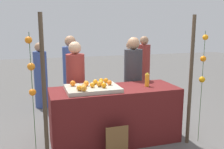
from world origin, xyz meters
TOP-DOWN VIEW (x-y plane):
  - ground_plane at (0.00, 0.00)m, footprint 24.00×24.00m
  - stall_counter at (0.00, 0.00)m, footprint 2.09×0.79m
  - orange_tray at (-0.38, -0.02)m, footprint 0.83×0.60m
  - orange_0 at (-0.62, -0.21)m, footprint 0.08×0.08m
  - orange_1 at (-0.52, -0.12)m, footprint 0.08×0.08m
  - orange_2 at (-0.39, -0.08)m, footprint 0.08×0.08m
  - orange_3 at (-0.10, 0.18)m, footprint 0.08×0.08m
  - orange_4 at (-0.66, 0.11)m, footprint 0.09×0.09m
  - orange_5 at (-0.46, 0.04)m, footprint 0.09×0.09m
  - orange_6 at (-0.56, -0.26)m, footprint 0.09×0.09m
  - orange_7 at (-0.27, -0.07)m, footprint 0.09×0.09m
  - orange_8 at (-0.22, 0.06)m, footprint 0.08×0.08m
  - orange_9 at (-0.29, 0.13)m, footprint 0.08×0.08m
  - orange_10 at (-0.09, -0.00)m, footprint 0.08×0.08m
  - orange_11 at (-0.22, -0.15)m, footprint 0.08×0.08m
  - orange_12 at (-0.18, 0.18)m, footprint 0.08×0.08m
  - juice_bottle at (0.56, -0.03)m, footprint 0.07×0.07m
  - chalkboard_sign at (-0.15, -0.57)m, footprint 0.34×0.03m
  - vendor_left at (-0.53, 0.62)m, footprint 0.33×0.33m
  - vendor_right at (0.56, 0.59)m, footprint 0.34×0.34m
  - crowd_person_0 at (-0.48, 1.53)m, footprint 0.34×0.34m
  - crowd_person_1 at (1.01, 1.87)m, footprint 0.31×0.31m
  - crowd_person_2 at (1.52, 2.20)m, footprint 0.33×0.33m
  - crowd_person_3 at (-1.10, 2.23)m, footprint 0.31×0.31m
  - canopy_post_left at (-1.12, -0.43)m, footprint 0.06×0.06m
  - canopy_post_right at (1.12, -0.43)m, footprint 0.06×0.06m
  - garland_strand_left at (-1.27, -0.46)m, footprint 0.10×0.10m
  - garland_strand_right at (1.33, -0.44)m, footprint 0.10×0.10m

SIDE VIEW (x-z plane):
  - ground_plane at x=0.00m, z-range 0.00..0.00m
  - chalkboard_sign at x=-0.15m, z-range -0.01..0.50m
  - stall_counter at x=0.00m, z-range 0.00..0.91m
  - crowd_person_3 at x=-1.10m, z-range -0.05..1.48m
  - crowd_person_1 at x=1.01m, z-range -0.05..1.50m
  - vendor_left at x=-0.53m, z-range -0.06..1.58m
  - crowd_person_2 at x=1.52m, z-range -0.06..1.60m
  - vendor_right at x=0.56m, z-range -0.06..1.64m
  - crowd_person_0 at x=-0.48m, z-range -0.06..1.65m
  - orange_tray at x=-0.38m, z-range 0.91..0.97m
  - orange_1 at x=-0.52m, z-range 0.97..1.05m
  - orange_9 at x=-0.29m, z-range 0.97..1.05m
  - orange_2 at x=-0.39m, z-range 0.97..1.05m
  - orange_3 at x=-0.10m, z-range 0.97..1.05m
  - orange_11 at x=-0.22m, z-range 0.97..1.05m
  - orange_10 at x=-0.09m, z-range 0.97..1.05m
  - orange_8 at x=-0.22m, z-range 0.97..1.05m
  - orange_12 at x=-0.18m, z-range 0.97..1.05m
  - orange_0 at x=-0.62m, z-range 0.97..1.05m
  - orange_5 at x=-0.46m, z-range 0.97..1.05m
  - orange_7 at x=-0.27m, z-range 0.97..1.06m
  - orange_4 at x=-0.66m, z-range 0.97..1.06m
  - orange_6 at x=-0.56m, z-range 0.97..1.06m
  - juice_bottle at x=0.56m, z-range 0.90..1.13m
  - canopy_post_left at x=-1.12m, z-range 0.00..2.07m
  - canopy_post_right at x=1.12m, z-range 0.00..2.07m
  - garland_strand_right at x=1.33m, z-range 0.42..2.25m
  - garland_strand_left at x=-1.27m, z-range 0.45..2.28m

